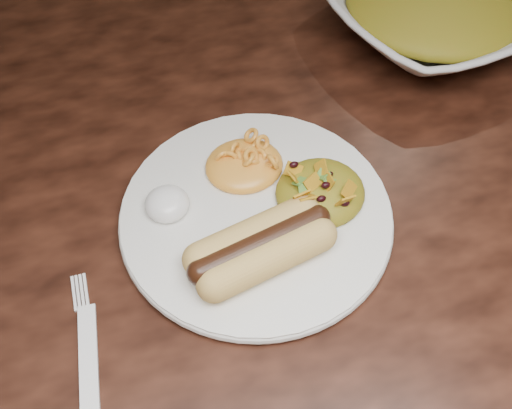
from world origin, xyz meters
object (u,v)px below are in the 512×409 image
object	(u,v)px
plate	(256,215)
fork	(89,361)
table	(241,214)
serving_bowl	(432,11)

from	to	relation	value
plate	fork	size ratio (longest dim) A/B	2.12
table	fork	bearing A→B (deg)	-135.19
plate	fork	bearing A→B (deg)	-149.93
plate	serving_bowl	world-z (taller)	serving_bowl
table	serving_bowl	size ratio (longest dim) A/B	6.40
table	plate	world-z (taller)	plate
table	fork	size ratio (longest dim) A/B	13.31
table	plate	xyz separation A→B (m)	(-0.00, -0.07, 0.10)
serving_bowl	table	bearing A→B (deg)	-153.60
plate	fork	xyz separation A→B (m)	(-0.17, -0.10, -0.00)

